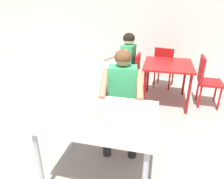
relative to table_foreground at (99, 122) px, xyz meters
name	(u,v)px	position (x,y,z in m)	size (l,w,h in m)	color
back_wall	(145,2)	(0.06, 3.27, 1.04)	(12.00, 0.12, 3.40)	silver
table_foreground	(99,122)	(0.00, 0.00, 0.00)	(1.06, 0.80, 0.74)	silver
thali_tray	(102,116)	(0.04, -0.04, 0.09)	(0.30, 0.30, 0.03)	#B7BABF
chair_foreground	(123,99)	(0.07, 0.86, -0.16)	(0.47, 0.44, 0.86)	red
diner_foreground	(122,91)	(0.09, 0.64, 0.05)	(0.54, 0.59, 1.19)	black
table_background_red	(168,68)	(0.64, 1.95, -0.02)	(0.82, 0.91, 0.72)	#B71414
chair_red_left	(131,73)	(0.01, 1.91, -0.15)	(0.43, 0.40, 0.86)	#B01414
chair_red_right	(206,78)	(1.30, 1.99, -0.16)	(0.40, 0.43, 0.87)	red
chair_red_far	(164,65)	(0.59, 2.63, -0.15)	(0.48, 0.49, 0.87)	#AC1312
patron_background	(123,60)	(-0.15, 1.96, 0.07)	(0.58, 0.53, 1.22)	#353535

